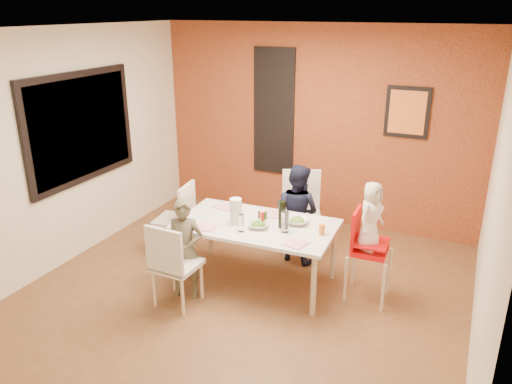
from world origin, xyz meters
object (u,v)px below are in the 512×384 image
at_px(child_near, 185,249).
at_px(paper_towel_roll, 236,211).
at_px(chair_near, 172,262).
at_px(wine_bottle, 282,214).
at_px(child_far, 297,213).
at_px(dining_table, 256,229).
at_px(chair_far, 301,207).
at_px(chair_left, 179,215).
at_px(high_chair, 366,247).
at_px(toddler, 371,216).

height_order(child_near, paper_towel_roll, child_near).
distance_m(chair_near, wine_bottle, 1.23).
distance_m(child_near, child_far, 1.47).
distance_m(dining_table, chair_far, 0.97).
height_order(chair_left, high_chair, high_chair).
bearing_deg(child_near, chair_far, 48.27).
bearing_deg(child_near, wine_bottle, 18.68).
bearing_deg(child_far, dining_table, 85.48).
bearing_deg(chair_far, high_chair, -60.19).
bearing_deg(paper_towel_roll, chair_far, 70.48).
height_order(chair_left, child_far, child_far).
bearing_deg(high_chair, chair_left, 86.45).
xyz_separation_m(chair_left, toddler, (2.31, -0.07, 0.43)).
relative_size(dining_table, child_near, 1.60).
xyz_separation_m(high_chair, child_far, (-0.94, 0.53, 0.01)).
distance_m(dining_table, chair_left, 1.17).
xyz_separation_m(child_far, wine_bottle, (0.08, -0.68, 0.26)).
xyz_separation_m(dining_table, high_chair, (1.15, 0.17, -0.05)).
bearing_deg(chair_far, chair_near, -134.47).
height_order(chair_left, child_near, child_near).
distance_m(chair_near, child_far, 1.69).
bearing_deg(dining_table, high_chair, 8.47).
relative_size(child_far, paper_towel_roll, 4.17).
relative_size(high_chair, child_far, 0.82).
bearing_deg(chair_left, chair_near, 21.75).
xyz_separation_m(dining_table, child_near, (-0.55, -0.56, -0.10)).
height_order(chair_near, high_chair, high_chair).
xyz_separation_m(chair_far, chair_left, (-1.31, -0.71, -0.06)).
bearing_deg(chair_far, toddler, -59.42).
bearing_deg(chair_far, dining_table, -122.26).
bearing_deg(high_chair, dining_table, 96.61).
height_order(chair_left, wine_bottle, wine_bottle).
relative_size(child_far, toddler, 1.68).
bearing_deg(wine_bottle, chair_near, -135.76).
relative_size(child_near, toddler, 1.52).
relative_size(chair_near, toddler, 1.28).
height_order(child_far, paper_towel_roll, child_far).
bearing_deg(child_far, high_chair, 162.69).
xyz_separation_m(chair_near, wine_bottle, (0.84, 0.82, 0.34)).
height_order(chair_near, chair_left, chair_near).
height_order(dining_table, child_near, child_near).
relative_size(dining_table, chair_left, 1.90).
bearing_deg(child_far, chair_far, -70.11).
height_order(chair_left, paper_towel_roll, paper_towel_roll).
height_order(dining_table, child_far, child_far).
bearing_deg(wine_bottle, chair_far, 96.99).
relative_size(chair_far, high_chair, 1.04).
bearing_deg(wine_bottle, child_near, -145.40).
distance_m(chair_left, wine_bottle, 1.48).
xyz_separation_m(chair_near, child_far, (0.76, 1.50, 0.09)).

